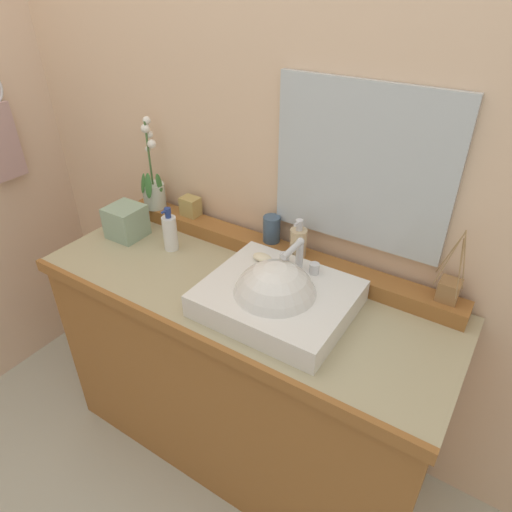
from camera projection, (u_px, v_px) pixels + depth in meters
floor at (245, 448)px, 2.03m from camera, size 3.29×3.72×0.10m
wall_back at (302, 121)px, 1.56m from camera, size 3.29×0.20×2.61m
vanity_cabinet at (244, 374)px, 1.77m from camera, size 1.44×0.55×0.85m
back_ledge at (275, 251)px, 1.68m from camera, size 1.36×0.09×0.06m
sink_basin at (276, 300)px, 1.42m from camera, size 0.45×0.38×0.29m
soap_bar at (262, 258)px, 1.53m from camera, size 0.07×0.04×0.02m
potted_plant at (153, 186)px, 1.87m from camera, size 0.10×0.11×0.37m
soap_dispenser at (298, 241)px, 1.58m from camera, size 0.06×0.06×0.14m
tumbler_cup at (272, 229)px, 1.66m from camera, size 0.06×0.06×0.10m
reed_diffuser at (449, 289)px, 1.38m from camera, size 0.09×0.11×0.24m
trinket_box at (190, 206)px, 1.84m from camera, size 0.07×0.06×0.08m
lotion_bottle at (170, 232)px, 1.71m from camera, size 0.05×0.06×0.17m
tissue_box at (126, 222)px, 1.80m from camera, size 0.13×0.13×0.13m
mirror at (361, 168)px, 1.40m from camera, size 0.57×0.02×0.51m
hand_towel at (2, 143)px, 1.92m from camera, size 0.02×0.14×0.32m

